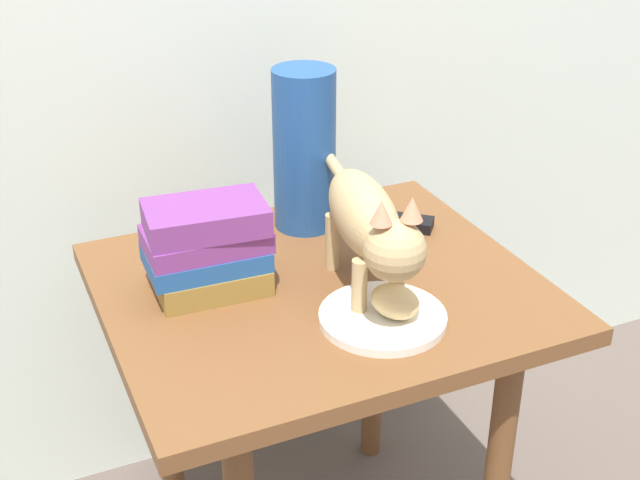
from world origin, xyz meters
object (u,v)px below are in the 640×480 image
cat (369,223)px  green_vase (304,150)px  side_table (320,332)px  plate (383,317)px  bread_roll (395,301)px  tv_remote (392,221)px  book_stack (207,248)px

cat → green_vase: (0.01, 0.28, 0.02)m
side_table → cat: cat is taller
side_table → plate: bearing=-74.3°
bread_roll → tv_remote: bread_roll is taller
book_stack → side_table: bearing=-18.8°
tv_remote → bread_roll: bearing=-77.6°
side_table → book_stack: book_stack is taller
book_stack → tv_remote: (0.38, 0.08, -0.06)m
bread_roll → green_vase: green_vase is taller
green_vase → cat: bearing=-92.4°
book_stack → plate: bearing=-43.7°
bread_roll → book_stack: 0.31m
plate → cat: bearing=81.8°
side_table → bread_roll: bearing=-70.8°
plate → cat: (0.01, 0.07, 0.13)m
side_table → bread_roll: (0.05, -0.16, 0.14)m
bread_roll → cat: 0.13m
side_table → book_stack: 0.25m
plate → green_vase: green_vase is taller
bread_roll → green_vase: bearing=88.6°
bread_roll → plate: bearing=139.0°
cat → book_stack: cat is taller
cat → tv_remote: bearing=52.8°
side_table → cat: (0.05, -0.07, 0.23)m
side_table → bread_roll: 0.21m
plate → side_table: bearing=105.7°
bread_roll → cat: cat is taller
tv_remote → green_vase: bearing=-166.3°
green_vase → book_stack: bearing=-146.9°
bread_roll → book_stack: book_stack is taller
plate → green_vase: bearing=86.4°
green_vase → tv_remote: size_ratio=1.98×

